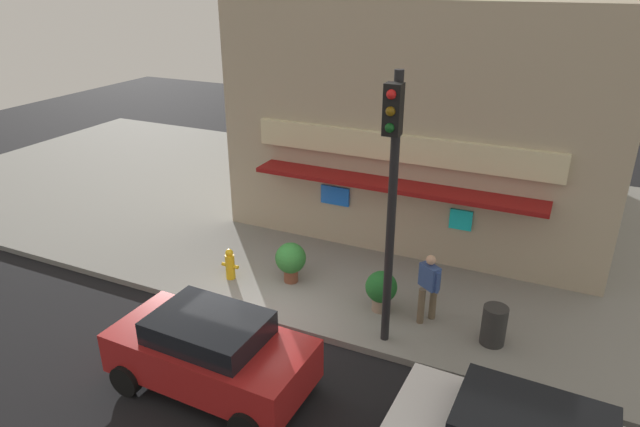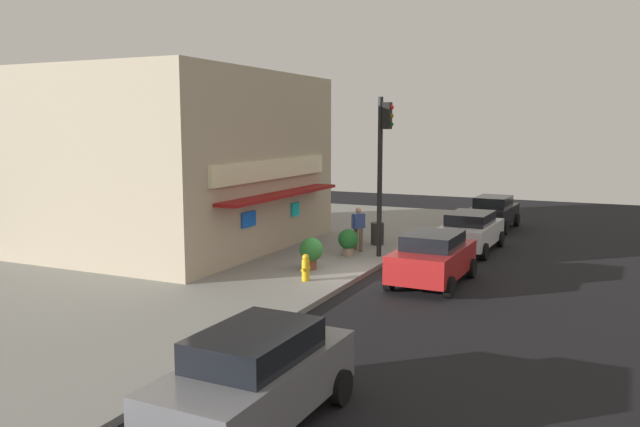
{
  "view_description": "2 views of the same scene",
  "coord_description": "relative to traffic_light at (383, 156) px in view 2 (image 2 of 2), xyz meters",
  "views": [
    {
      "loc": [
        5.93,
        -9.3,
        7.58
      ],
      "look_at": [
        0.53,
        2.24,
        2.04
      ],
      "focal_mm": 31.28,
      "sensor_mm": 36.0,
      "label": 1
    },
    {
      "loc": [
        -18.92,
        -7.25,
        4.94
      ],
      "look_at": [
        0.28,
        1.68,
        2.02
      ],
      "focal_mm": 35.66,
      "sensor_mm": 36.0,
      "label": 2
    }
  ],
  "objects": [
    {
      "name": "ground_plane",
      "position": [
        -2.91,
        -0.4,
        -3.86
      ],
      "size": [
        50.67,
        50.67,
        0.0
      ],
      "primitive_type": "plane",
      "color": "black"
    },
    {
      "name": "sidewalk",
      "position": [
        -2.91,
        6.32,
        -3.78
      ],
      "size": [
        33.78,
        13.45,
        0.16
      ],
      "primitive_type": "cube",
      "color": "gray",
      "rests_on": "ground_plane"
    },
    {
      "name": "corner_building",
      "position": [
        -1.07,
        8.41,
        -0.29
      ],
      "size": [
        10.88,
        9.77,
        6.82
      ],
      "color": "tan",
      "rests_on": "sidewalk"
    },
    {
      "name": "traffic_light",
      "position": [
        0.0,
        0.0,
        0.0
      ],
      "size": [
        0.32,
        0.58,
        5.81
      ],
      "color": "black",
      "rests_on": "sidewalk"
    },
    {
      "name": "fire_hydrant",
      "position": [
        -4.53,
        0.88,
        -3.28
      ],
      "size": [
        0.48,
        0.24,
        0.85
      ],
      "color": "gold",
      "rests_on": "sidewalk"
    },
    {
      "name": "trash_can",
      "position": [
        2.16,
        0.94,
        -3.25
      ],
      "size": [
        0.53,
        0.53,
        0.89
      ],
      "primitive_type": "cylinder",
      "color": "#2D2D2D",
      "rests_on": "sidewalk"
    },
    {
      "name": "pedestrian",
      "position": [
        0.64,
        1.17,
        -2.75
      ],
      "size": [
        0.57,
        0.51,
        1.69
      ],
      "color": "brown",
      "rests_on": "sidewalk"
    },
    {
      "name": "potted_plant_by_doorway",
      "position": [
        -3.02,
        1.42,
        -3.06
      ],
      "size": [
        0.8,
        0.8,
        1.08
      ],
      "color": "brown",
      "rests_on": "sidewalk"
    },
    {
      "name": "potted_plant_by_window",
      "position": [
        -0.46,
        1.13,
        -3.12
      ],
      "size": [
        0.75,
        0.75,
        1.01
      ],
      "color": "gray",
      "rests_on": "sidewalk"
    },
    {
      "name": "parked_car_grey",
      "position": [
        -13.31,
        -2.53,
        -2.99
      ],
      "size": [
        4.18,
        2.05,
        1.69
      ],
      "color": "slate",
      "rests_on": "ground_plane"
    },
    {
      "name": "parked_car_red",
      "position": [
        -2.63,
        -2.62,
        -3.01
      ],
      "size": [
        4.01,
        2.15,
        1.62
      ],
      "color": "#AD1E1E",
      "rests_on": "ground_plane"
    },
    {
      "name": "parked_car_white",
      "position": [
        3.22,
        -2.58,
        -3.04
      ],
      "size": [
        4.32,
        2.17,
        1.55
      ],
      "color": "silver",
      "rests_on": "ground_plane"
    },
    {
      "name": "parked_car_black",
      "position": [
        9.11,
        -2.45,
        -3.03
      ],
      "size": [
        4.09,
        2.13,
        1.59
      ],
      "color": "black",
      "rests_on": "ground_plane"
    }
  ]
}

